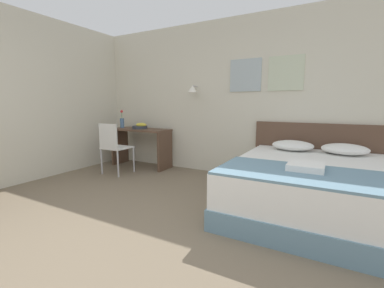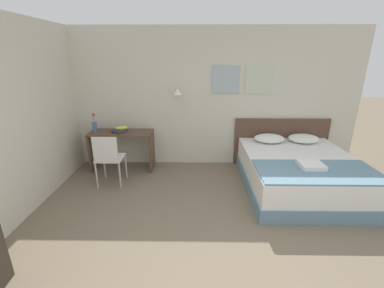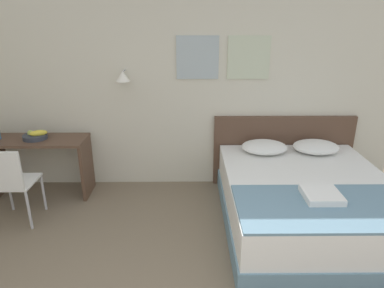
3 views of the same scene
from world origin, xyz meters
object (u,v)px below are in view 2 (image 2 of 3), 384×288
(folded_towel_near_foot, at_px, (311,165))
(desk, at_px, (122,143))
(pillow_left, at_px, (269,138))
(desk_chair, at_px, (108,156))
(headboard, at_px, (280,142))
(flower_vase, at_px, (95,125))
(bed, at_px, (299,173))
(fruit_bowl, at_px, (120,130))
(pillow_right, at_px, (304,138))
(throw_blanket, at_px, (318,172))

(folded_towel_near_foot, bearing_deg, desk, 158.52)
(pillow_left, relative_size, desk_chair, 0.63)
(headboard, height_order, desk, headboard)
(folded_towel_near_foot, xyz_separation_m, flower_vase, (-3.59, 1.23, 0.25))
(headboard, xyz_separation_m, flower_vase, (-3.63, -0.28, 0.40))
(pillow_left, bearing_deg, desk_chair, -166.62)
(folded_towel_near_foot, bearing_deg, flower_vase, 161.13)
(bed, height_order, fruit_bowl, fruit_bowl)
(headboard, xyz_separation_m, fruit_bowl, (-3.16, -0.28, 0.32))
(fruit_bowl, bearing_deg, flower_vase, 179.58)
(bed, bearing_deg, fruit_bowl, 166.26)
(pillow_right, xyz_separation_m, desk, (-3.46, 0.02, -0.12))
(pillow_right, height_order, desk, desk)
(throw_blanket, bearing_deg, desk_chair, 168.25)
(throw_blanket, bearing_deg, desk, 156.55)
(bed, distance_m, headboard, 1.07)
(desk_chair, relative_size, fruit_bowl, 2.91)
(flower_vase, bearing_deg, bed, -12.07)
(fruit_bowl, height_order, flower_vase, flower_vase)
(bed, height_order, desk_chair, desk_chair)
(throw_blanket, distance_m, desk, 3.42)
(bed, xyz_separation_m, pillow_right, (0.32, 0.75, 0.36))
(bed, xyz_separation_m, flower_vase, (-3.63, 0.78, 0.59))
(throw_blanket, xyz_separation_m, folded_towel_near_foot, (-0.04, 0.14, 0.04))
(throw_blanket, relative_size, folded_towel_near_foot, 4.99)
(flower_vase, bearing_deg, headboard, 4.34)
(pillow_left, distance_m, desk_chair, 2.94)
(pillow_right, bearing_deg, pillow_left, 180.00)
(pillow_left, bearing_deg, headboard, 43.25)
(desk, bearing_deg, pillow_right, -0.36)
(desk, height_order, fruit_bowl, fruit_bowl)
(desk, xyz_separation_m, desk_chair, (-0.04, -0.70, 0.01))
(desk, relative_size, flower_vase, 3.29)
(bed, bearing_deg, desk_chair, 178.77)
(bed, distance_m, pillow_left, 0.89)
(desk, bearing_deg, desk_chair, -93.22)
(bed, xyz_separation_m, desk_chair, (-3.18, 0.07, 0.25))
(headboard, bearing_deg, desk, -174.86)
(bed, relative_size, fruit_bowl, 6.59)
(fruit_bowl, bearing_deg, pillow_right, -0.41)
(desk, bearing_deg, pillow_left, -0.44)
(pillow_left, bearing_deg, folded_towel_near_foot, -76.75)
(pillow_right, bearing_deg, headboard, 136.75)
(bed, distance_m, desk, 3.24)
(throw_blanket, bearing_deg, headboard, 90.00)
(fruit_bowl, xyz_separation_m, flower_vase, (-0.47, 0.00, 0.08))
(bed, height_order, flower_vase, flower_vase)
(throw_blanket, relative_size, desk_chair, 1.87)
(pillow_left, distance_m, desk, 2.82)
(desk, bearing_deg, fruit_bowl, 169.60)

